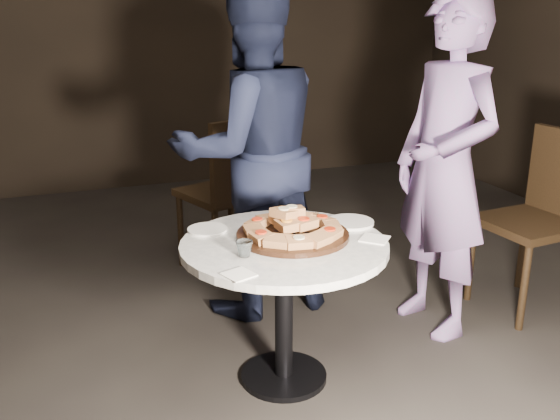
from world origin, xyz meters
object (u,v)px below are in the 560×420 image
(chair_right, at_px, (544,208))
(diner_teal, at_px, (445,168))
(focaccia_pile, at_px, (292,225))
(water_glass, at_px, (244,249))
(diner_navy, at_px, (251,152))
(table, at_px, (284,269))
(serving_board, at_px, (293,235))
(chair_far, at_px, (232,185))

(chair_right, relative_size, diner_teal, 0.58)
(focaccia_pile, bearing_deg, water_glass, -152.11)
(diner_navy, bearing_deg, chair_right, 156.58)
(table, xyz_separation_m, serving_board, (0.06, 0.04, 0.14))
(serving_board, xyz_separation_m, chair_far, (0.08, 1.22, -0.10))
(diner_navy, xyz_separation_m, diner_teal, (0.85, -0.55, -0.03))
(diner_teal, bearing_deg, focaccia_pile, -86.50)
(serving_board, relative_size, chair_right, 0.49)
(water_glass, xyz_separation_m, chair_right, (1.83, 0.32, -0.13))
(focaccia_pile, bearing_deg, table, -141.12)
(water_glass, bearing_deg, chair_far, 75.84)
(chair_far, xyz_separation_m, diner_navy, (-0.04, -0.50, 0.32))
(diner_teal, bearing_deg, chair_far, -149.62)
(serving_board, distance_m, diner_teal, 0.92)
(serving_board, distance_m, focaccia_pile, 0.05)
(table, bearing_deg, diner_teal, 12.69)
(chair_far, xyz_separation_m, chair_right, (1.49, -1.04, -0.01))
(diner_navy, distance_m, diner_teal, 1.01)
(focaccia_pile, bearing_deg, serving_board, -63.16)
(water_glass, bearing_deg, chair_right, 9.80)
(water_glass, distance_m, chair_right, 1.87)
(water_glass, bearing_deg, focaccia_pile, 27.89)
(focaccia_pile, distance_m, diner_teal, 0.92)
(water_glass, height_order, chair_right, chair_right)
(serving_board, bearing_deg, chair_far, 86.30)
(chair_far, bearing_deg, water_glass, 56.16)
(water_glass, distance_m, chair_far, 1.41)
(table, xyz_separation_m, diner_teal, (0.94, 0.21, 0.32))
(diner_teal, bearing_deg, chair_right, 83.55)
(table, distance_m, serving_board, 0.15)
(serving_board, relative_size, water_glass, 6.93)
(chair_far, bearing_deg, diner_teal, 107.93)
(table, bearing_deg, chair_far, 83.90)
(serving_board, height_order, diner_navy, diner_navy)
(diner_teal, bearing_deg, serving_board, -86.30)
(chair_right, xyz_separation_m, diner_teal, (-0.68, -0.01, 0.29))
(serving_board, bearing_deg, table, -143.82)
(table, relative_size, chair_right, 1.05)
(serving_board, bearing_deg, diner_navy, 86.54)
(table, height_order, diner_navy, diner_navy)
(focaccia_pile, relative_size, diner_navy, 0.25)
(chair_far, bearing_deg, diner_navy, 66.26)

